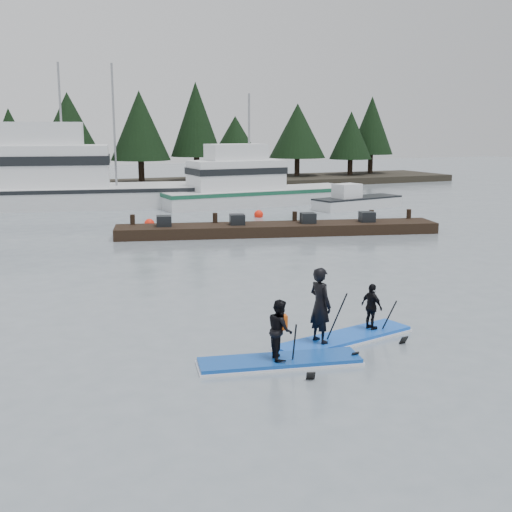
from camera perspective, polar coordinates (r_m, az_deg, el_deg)
name	(u,v)px	position (r m, az deg, el deg)	size (l,w,h in m)	color
ground	(357,347)	(15.54, 8.96, -7.97)	(160.00, 160.00, 0.00)	slate
far_shore	(82,187)	(55.11, -15.21, 5.91)	(70.00, 8.00, 0.60)	#2D281E
treeline	(82,191)	(55.14, -15.19, 5.60)	(60.00, 4.00, 8.00)	black
fishing_boat_large	(71,195)	(44.11, -16.13, 5.25)	(19.09, 8.71, 10.32)	silver
fishing_boat_medium	(253,196)	(43.64, -0.27, 5.35)	(13.72, 4.39, 8.21)	silver
skiff	(357,203)	(42.10, 9.00, 4.70)	(6.19, 1.86, 0.72)	silver
floating_dock	(278,229)	(31.33, 1.96, 2.42)	(15.65, 2.09, 0.52)	black
buoy_c	(288,206)	(43.04, 2.84, 4.49)	(0.53, 0.53, 0.53)	#FF210C
buoy_b	(150,227)	(34.27, -9.45, 2.59)	(0.54, 0.54, 0.54)	#FF210C
buoy_d	(259,217)	(37.46, 0.24, 3.48)	(0.53, 0.53, 0.53)	#FF210C
paddleboard_solo	(280,344)	(14.14, 2.14, -7.86)	(3.66, 1.59, 1.88)	#1247A8
paddleboard_duo	(340,318)	(15.63, 7.46, -5.47)	(3.84, 1.63, 2.41)	blue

